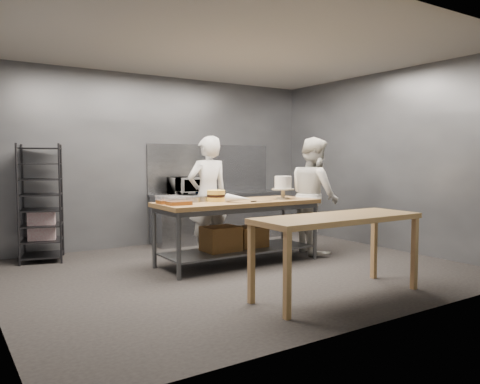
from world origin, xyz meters
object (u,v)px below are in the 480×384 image
object	(u,v)px
work_table	(236,225)
near_counter	(338,223)
chef_behind	(208,196)
layer_cake	(216,196)
frosted_cake_stand	(283,184)
chef_right	(314,195)
microwave	(185,186)
speed_rack	(41,204)

from	to	relation	value
work_table	near_counter	bearing A→B (deg)	-88.19
chef_behind	layer_cake	distance (m)	0.68
frosted_cake_stand	layer_cake	size ratio (longest dim) A/B	1.34
work_table	chef_right	world-z (taller)	chef_right
chef_behind	chef_right	bearing A→B (deg)	155.40
frosted_cake_stand	layer_cake	bearing A→B (deg)	168.30
chef_right	frosted_cake_stand	distance (m)	0.78
microwave	layer_cake	bearing A→B (deg)	-102.27
near_counter	layer_cake	xyz separation A→B (m)	(-0.35, 2.06, 0.19)
work_table	chef_behind	distance (m)	0.81
layer_cake	chef_right	bearing A→B (deg)	-3.04
near_counter	frosted_cake_stand	world-z (taller)	frosted_cake_stand
speed_rack	chef_behind	xyz separation A→B (m)	(2.27, -1.04, 0.09)
near_counter	chef_behind	size ratio (longest dim) A/B	1.06
near_counter	chef_behind	distance (m)	2.71
work_table	layer_cake	bearing A→B (deg)	164.45
chef_right	layer_cake	size ratio (longest dim) A/B	7.24
chef_behind	microwave	size ratio (longest dim) A/B	3.47
layer_cake	work_table	bearing A→B (deg)	-15.55
work_table	speed_rack	world-z (taller)	speed_rack
speed_rack	chef_right	distance (m)	4.22
speed_rack	chef_behind	bearing A→B (deg)	-24.66
work_table	speed_rack	bearing A→B (deg)	142.89
work_table	chef_right	bearing A→B (deg)	-0.52
work_table	layer_cake	world-z (taller)	layer_cake
near_counter	work_table	bearing A→B (deg)	91.81
chef_behind	chef_right	xyz separation A→B (m)	(1.56, -0.74, -0.01)
chef_right	microwave	world-z (taller)	chef_right
microwave	chef_right	bearing A→B (deg)	-52.99
frosted_cake_stand	layer_cake	xyz separation A→B (m)	(-1.04, 0.22, -0.14)
work_table	chef_behind	world-z (taller)	chef_behind
microwave	work_table	bearing A→B (deg)	-92.85
layer_cake	near_counter	bearing A→B (deg)	-80.24
chef_behind	microwave	bearing A→B (deg)	-97.24
work_table	chef_right	size ratio (longest dim) A/B	1.28
chef_behind	layer_cake	xyz separation A→B (m)	(-0.23, -0.64, 0.06)
frosted_cake_stand	near_counter	bearing A→B (deg)	-110.54
chef_right	microwave	distance (m)	2.33
chef_right	layer_cake	world-z (taller)	chef_right
speed_rack	chef_behind	distance (m)	2.50
near_counter	chef_right	distance (m)	2.43
microwave	frosted_cake_stand	distance (m)	2.09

